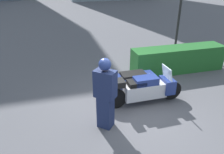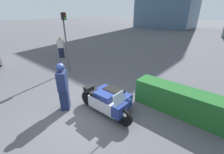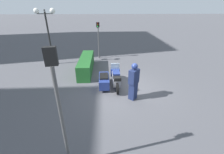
% 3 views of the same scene
% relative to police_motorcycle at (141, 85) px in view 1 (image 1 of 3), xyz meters
% --- Properties ---
extents(ground_plane, '(160.00, 160.00, 0.00)m').
position_rel_police_motorcycle_xyz_m(ground_plane, '(-0.58, -0.73, -0.46)').
color(ground_plane, '#4C4C51').
extents(police_motorcycle, '(2.45, 1.25, 1.15)m').
position_rel_police_motorcycle_xyz_m(police_motorcycle, '(0.00, 0.00, 0.00)').
color(police_motorcycle, black).
rests_on(police_motorcycle, ground).
extents(officer_rider, '(0.59, 0.58, 1.89)m').
position_rel_police_motorcycle_xyz_m(officer_rider, '(-1.44, -1.10, 0.54)').
color(officer_rider, '#192347').
rests_on(officer_rider, ground).
extents(hedge_bush_curbside, '(3.77, 0.83, 0.99)m').
position_rel_police_motorcycle_xyz_m(hedge_bush_curbside, '(2.21, 1.57, 0.04)').
color(hedge_bush_curbside, '#1E5623').
rests_on(hedge_bush_curbside, ground).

